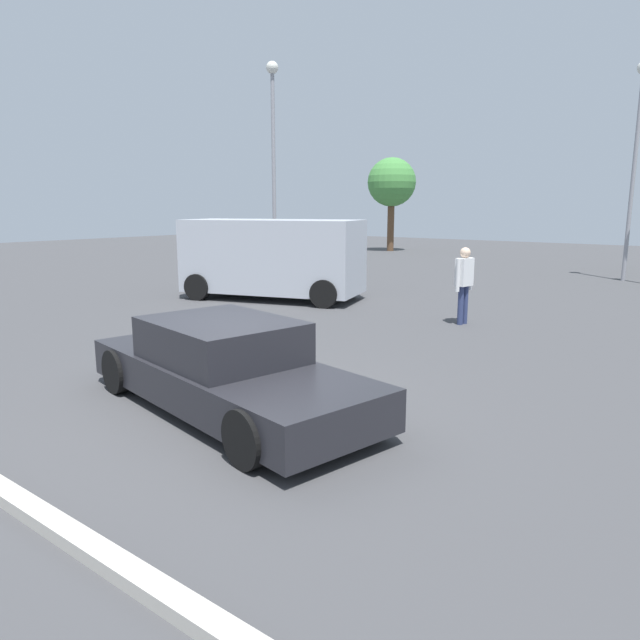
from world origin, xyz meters
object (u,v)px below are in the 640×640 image
(dog, at_px, (267,335))
(light_post_mid, at_px, (637,138))
(pedestrian, at_px, (464,279))
(light_post_far, at_px, (273,138))
(van_white, at_px, (273,257))
(sedan_foreground, at_px, (225,369))

(dog, bearing_deg, light_post_mid, -13.22)
(pedestrian, height_order, light_post_far, light_post_far)
(dog, xyz_separation_m, van_white, (-4.07, 4.64, 0.94))
(van_white, height_order, light_post_far, light_post_far)
(van_white, relative_size, pedestrian, 3.11)
(sedan_foreground, height_order, dog, sedan_foreground)
(van_white, bearing_deg, dog, -66.42)
(sedan_foreground, xyz_separation_m, dog, (-1.80, 2.72, -0.27))
(sedan_foreground, bearing_deg, van_white, 139.47)
(pedestrian, xyz_separation_m, light_post_far, (-9.55, 4.18, 4.08))
(dog, distance_m, pedestrian, 4.95)
(van_white, height_order, light_post_mid, light_post_mid)
(van_white, height_order, pedestrian, van_white)
(van_white, bearing_deg, light_post_far, 113.91)
(pedestrian, bearing_deg, sedan_foreground, 100.14)
(light_post_far, bearing_deg, light_post_mid, 32.57)
(pedestrian, xyz_separation_m, light_post_mid, (1.24, 11.07, 3.93))
(dog, bearing_deg, pedestrian, -24.37)
(sedan_foreground, relative_size, dog, 7.04)
(sedan_foreground, bearing_deg, light_post_mid, 96.82)
(light_post_mid, bearing_deg, sedan_foreground, -94.08)
(light_post_mid, relative_size, light_post_far, 0.97)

